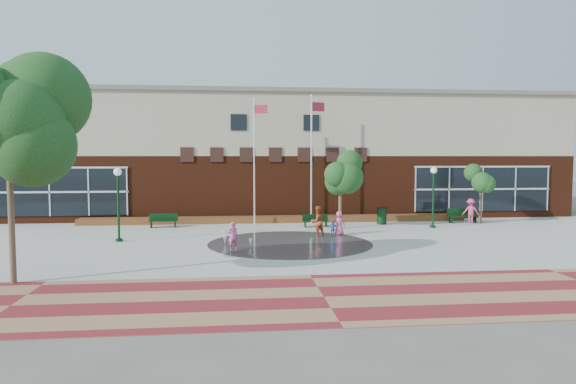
{
  "coord_description": "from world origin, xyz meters",
  "views": [
    {
      "loc": [
        -2.79,
        -22.84,
        4.49
      ],
      "look_at": [
        0.0,
        4.0,
        2.6
      ],
      "focal_mm": 32.0,
      "sensor_mm": 36.0,
      "label": 1
    }
  ],
  "objects": [
    {
      "name": "adult_red",
      "position": [
        1.78,
        5.2,
        0.86
      ],
      "size": [
        1.02,
        0.92,
        1.71
      ],
      "primitive_type": "imported",
      "rotation": [
        0.0,
        0.0,
        3.54
      ],
      "color": "#AE4925",
      "rests_on": "ground"
    },
    {
      "name": "paver_band",
      "position": [
        0.0,
        -7.0,
        0.0
      ],
      "size": [
        46.0,
        6.0,
        0.01
      ],
      "primitive_type": "cube",
      "color": "maroon",
      "rests_on": "ground"
    },
    {
      "name": "adult_pink",
      "position": [
        3.08,
        5.53,
        0.7
      ],
      "size": [
        0.7,
        0.47,
        1.39
      ],
      "primitive_type": "imported",
      "rotation": [
        0.0,
        0.0,
        3.1
      ],
      "color": "#E75781",
      "rests_on": "ground"
    },
    {
      "name": "library_building",
      "position": [
        0.0,
        17.48,
        4.64
      ],
      "size": [
        44.4,
        10.4,
        9.2
      ],
      "color": "#4A1D0E",
      "rests_on": "ground"
    },
    {
      "name": "flagpole_left",
      "position": [
        -1.49,
        10.42,
        4.58
      ],
      "size": [
        0.95,
        0.29,
        8.22
      ],
      "rotation": [
        0.0,
        0.0,
        -0.23
      ],
      "color": "white",
      "rests_on": "ground"
    },
    {
      "name": "tree_small_right",
      "position": [
        13.51,
        9.66,
        2.91
      ],
      "size": [
        2.33,
        2.33,
        3.99
      ],
      "color": "#4F3D2C",
      "rests_on": "ground"
    },
    {
      "name": "water_jet_b",
      "position": [
        -2.05,
        2.33,
        0.0
      ],
      "size": [
        0.17,
        0.17,
        0.39
      ],
      "primitive_type": "cone",
      "rotation": [
        3.14,
        0.0,
        0.0
      ],
      "color": "white",
      "rests_on": "ground"
    },
    {
      "name": "bench_left",
      "position": [
        -7.28,
        9.76,
        0.29
      ],
      "size": [
        1.76,
        0.49,
        0.88
      ],
      "rotation": [
        0.0,
        0.0,
        -0.0
      ],
      "color": "black",
      "rests_on": "ground"
    },
    {
      "name": "person_bench",
      "position": [
        12.84,
        9.67,
        0.83
      ],
      "size": [
        1.22,
        0.94,
        1.67
      ],
      "primitive_type": "imported",
      "rotation": [
        0.0,
        0.0,
        2.81
      ],
      "color": "#D74074",
      "rests_on": "ground"
    },
    {
      "name": "tree_big_left",
      "position": [
        -10.56,
        -4.16,
        5.56
      ],
      "size": [
        4.86,
        4.86,
        7.77
      ],
      "color": "#4F3D2C",
      "rests_on": "ground"
    },
    {
      "name": "bench_mid",
      "position": [
        2.27,
        8.97,
        0.26
      ],
      "size": [
        1.64,
        0.52,
        0.82
      ],
      "rotation": [
        0.0,
        0.0,
        0.04
      ],
      "color": "black",
      "rests_on": "ground"
    },
    {
      "name": "flagpole_right",
      "position": [
        2.33,
        10.94,
        4.78
      ],
      "size": [
        1.0,
        0.42,
        8.55
      ],
      "rotation": [
        0.0,
        0.0,
        0.34
      ],
      "color": "white",
      "rests_on": "ground"
    },
    {
      "name": "trash_can",
      "position": [
        6.83,
        9.92,
        0.56
      ],
      "size": [
        0.67,
        0.67,
        1.1
      ],
      "color": "black",
      "rests_on": "ground"
    },
    {
      "name": "flower_bed",
      "position": [
        0.0,
        11.6,
        0.0
      ],
      "size": [
        26.0,
        1.2,
        0.4
      ],
      "primitive_type": "cube",
      "color": "maroon",
      "rests_on": "ground"
    },
    {
      "name": "lamp_left",
      "position": [
        -8.86,
        4.6,
        2.41
      ],
      "size": [
        0.41,
        0.41,
        3.88
      ],
      "color": "black",
      "rests_on": "ground"
    },
    {
      "name": "child_blue",
      "position": [
        2.59,
        4.88,
        0.47
      ],
      "size": [
        0.6,
        0.48,
        0.95
      ],
      "primitive_type": "imported",
      "rotation": [
        0.0,
        0.0,
        2.62
      ],
      "color": "#3765BE",
      "rests_on": "ground"
    },
    {
      "name": "ground",
      "position": [
        0.0,
        0.0,
        0.0
      ],
      "size": [
        120.0,
        120.0,
        0.0
      ],
      "primitive_type": "plane",
      "color": "#666056",
      "rests_on": "ground"
    },
    {
      "name": "splash_pad",
      "position": [
        0.0,
        3.0,
        0.0
      ],
      "size": [
        8.4,
        8.4,
        0.01
      ],
      "primitive_type": "cylinder",
      "color": "#383A3D",
      "rests_on": "ground"
    },
    {
      "name": "water_jet_a",
      "position": [
        -3.31,
        3.06,
        0.0
      ],
      "size": [
        0.41,
        0.41,
        0.8
      ],
      "primitive_type": "cone",
      "rotation": [
        3.14,
        0.0,
        0.0
      ],
      "color": "white",
      "rests_on": "ground"
    },
    {
      "name": "tree_mid",
      "position": [
        3.67,
        8.18,
        3.49
      ],
      "size": [
        2.84,
        2.84,
        4.79
      ],
      "color": "#4F3D2C",
      "rests_on": "ground"
    },
    {
      "name": "lamp_right",
      "position": [
        9.53,
        7.92,
        2.37
      ],
      "size": [
        0.4,
        0.4,
        3.82
      ],
      "color": "black",
      "rests_on": "ground"
    },
    {
      "name": "plaza_concrete",
      "position": [
        0.0,
        4.0,
        0.0
      ],
      "size": [
        46.0,
        18.0,
        0.01
      ],
      "primitive_type": "cube",
      "color": "#A8A8A0",
      "rests_on": "ground"
    },
    {
      "name": "child_splash",
      "position": [
        -2.9,
        1.63,
        0.68
      ],
      "size": [
        0.58,
        0.48,
        1.36
      ],
      "primitive_type": "imported",
      "rotation": [
        0.0,
        0.0,
        3.5
      ],
      "color": "#D05090",
      "rests_on": "ground"
    },
    {
      "name": "bench_right",
      "position": [
        12.42,
        9.98,
        0.32
      ],
      "size": [
        1.99,
        0.57,
        1.0
      ],
      "rotation": [
        0.0,
        0.0,
        -0.01
      ],
      "color": "black",
      "rests_on": "ground"
    }
  ]
}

